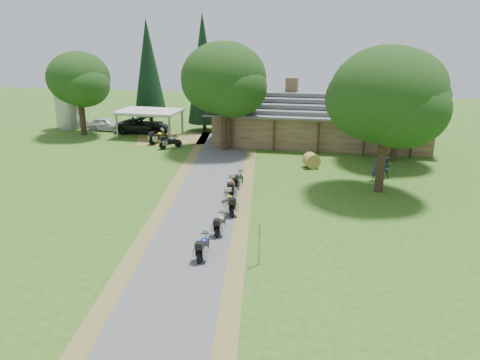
% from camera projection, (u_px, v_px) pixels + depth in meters
% --- Properties ---
extents(ground, '(120.00, 120.00, 0.00)m').
position_uv_depth(ground, '(191.00, 236.00, 25.26)').
color(ground, '#2B5818').
rests_on(ground, ground).
extents(driveway, '(51.95, 51.95, 0.00)m').
position_uv_depth(driveway, '(202.00, 209.00, 29.09)').
color(driveway, '#4D4C4F').
rests_on(driveway, ground).
extents(lodge, '(21.40, 9.40, 4.90)m').
position_uv_depth(lodge, '(321.00, 118.00, 45.83)').
color(lodge, brown).
rests_on(lodge, ground).
extents(silo, '(3.09, 3.09, 5.94)m').
position_uv_depth(silo, '(68.00, 102.00, 52.44)').
color(silo, gray).
rests_on(silo, ground).
extents(carport, '(6.55, 4.53, 2.76)m').
position_uv_depth(carport, '(150.00, 123.00, 48.69)').
color(carport, silver).
rests_on(carport, ground).
extents(car_white_sedan, '(2.84, 5.68, 1.83)m').
position_uv_depth(car_white_sedan, '(106.00, 122.00, 51.78)').
color(car_white_sedan, silver).
rests_on(car_white_sedan, ground).
extents(car_dark_suv, '(3.21, 6.38, 2.36)m').
position_uv_depth(car_dark_suv, '(143.00, 122.00, 50.58)').
color(car_dark_suv, black).
rests_on(car_dark_suv, ground).
extents(motorcycle_row_a, '(0.62, 1.79, 1.22)m').
position_uv_depth(motorcycle_row_a, '(203.00, 245.00, 22.86)').
color(motorcycle_row_a, navy).
rests_on(motorcycle_row_a, ground).
extents(motorcycle_row_b, '(0.58, 1.74, 1.19)m').
position_uv_depth(motorcycle_row_b, '(220.00, 222.00, 25.60)').
color(motorcycle_row_b, '#9DA1A4').
rests_on(motorcycle_row_b, ground).
extents(motorcycle_row_c, '(1.35, 2.13, 1.39)m').
position_uv_depth(motorcycle_row_c, '(230.00, 202.00, 28.39)').
color(motorcycle_row_c, gold).
rests_on(motorcycle_row_c, ground).
extents(motorcycle_row_d, '(1.00, 2.22, 1.47)m').
position_uv_depth(motorcycle_row_d, '(232.00, 187.00, 30.90)').
color(motorcycle_row_d, '#C0450B').
rests_on(motorcycle_row_d, ground).
extents(motorcycle_row_e, '(0.71, 1.73, 1.15)m').
position_uv_depth(motorcycle_row_e, '(239.00, 179.00, 33.24)').
color(motorcycle_row_e, black).
rests_on(motorcycle_row_e, ground).
extents(motorcycle_carport_a, '(1.53, 2.19, 1.44)m').
position_uv_depth(motorcycle_carport_a, '(158.00, 136.00, 45.89)').
color(motorcycle_carport_a, '#DAC206').
rests_on(motorcycle_carport_a, ground).
extents(motorcycle_carport_b, '(1.93, 1.86, 1.38)m').
position_uv_depth(motorcycle_carport_b, '(170.00, 141.00, 44.05)').
color(motorcycle_carport_b, slate).
rests_on(motorcycle_carport_b, ground).
extents(person_a, '(0.58, 0.43, 1.99)m').
position_uv_depth(person_a, '(376.00, 168.00, 34.43)').
color(person_a, '#2B3854').
rests_on(person_a, ground).
extents(person_b, '(0.62, 0.51, 1.90)m').
position_uv_depth(person_b, '(385.00, 166.00, 35.10)').
color(person_b, '#2B3854').
rests_on(person_b, ground).
extents(hay_bale, '(1.53, 1.47, 1.19)m').
position_uv_depth(hay_bale, '(311.00, 160.00, 37.79)').
color(hay_bale, '#A1753B').
rests_on(hay_bale, ground).
extents(sign_post, '(0.38, 0.06, 2.10)m').
position_uv_depth(sign_post, '(259.00, 244.00, 21.95)').
color(sign_post, gray).
rests_on(sign_post, ground).
extents(oak_lodge_left, '(7.67, 7.67, 10.57)m').
position_uv_depth(oak_lodge_left, '(224.00, 93.00, 42.04)').
color(oak_lodge_left, black).
rests_on(oak_lodge_left, ground).
extents(oak_lodge_right, '(7.47, 7.47, 10.01)m').
position_uv_depth(oak_lodge_right, '(399.00, 102.00, 38.47)').
color(oak_lodge_right, black).
rests_on(oak_lodge_right, ground).
extents(oak_driveway, '(7.53, 7.53, 10.69)m').
position_uv_depth(oak_driveway, '(385.00, 115.00, 30.71)').
color(oak_driveway, black).
rests_on(oak_driveway, ground).
extents(oak_silo, '(6.41, 6.41, 9.59)m').
position_uv_depth(oak_silo, '(80.00, 89.00, 48.50)').
color(oak_silo, black).
rests_on(oak_silo, ground).
extents(cedar_near, '(3.58, 3.58, 12.54)m').
position_uv_depth(cedar_near, '(203.00, 73.00, 50.04)').
color(cedar_near, black).
rests_on(cedar_near, ground).
extents(cedar_far, '(3.85, 3.85, 12.04)m').
position_uv_depth(cedar_far, '(149.00, 72.00, 54.12)').
color(cedar_far, black).
rests_on(cedar_far, ground).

